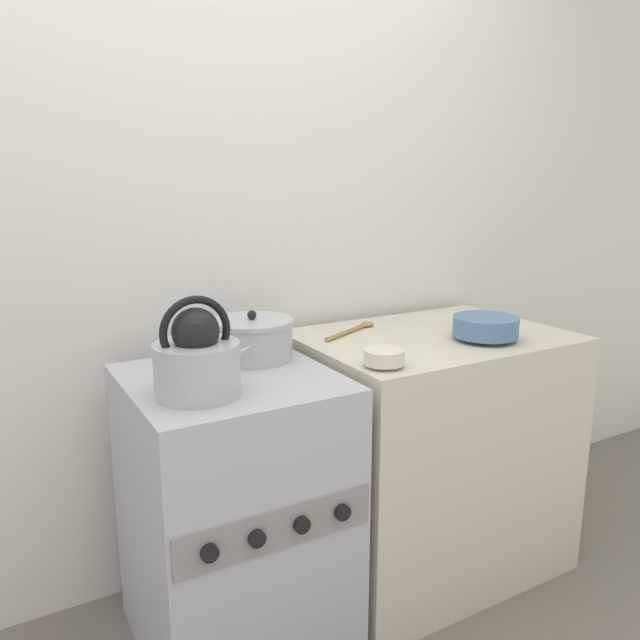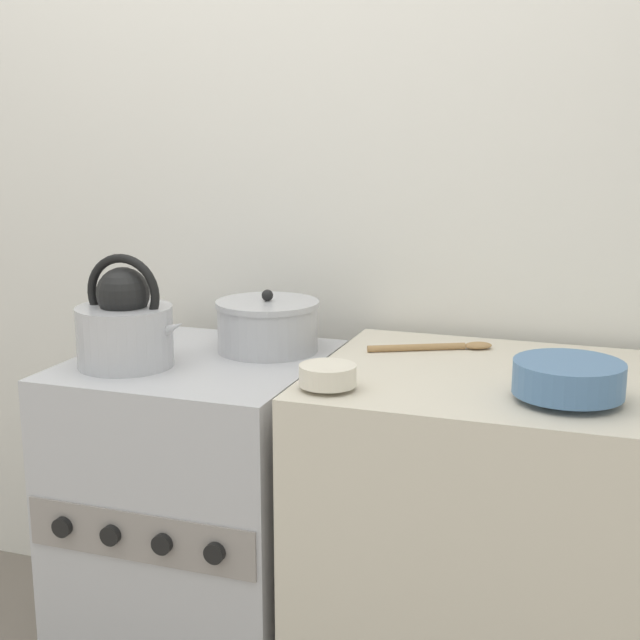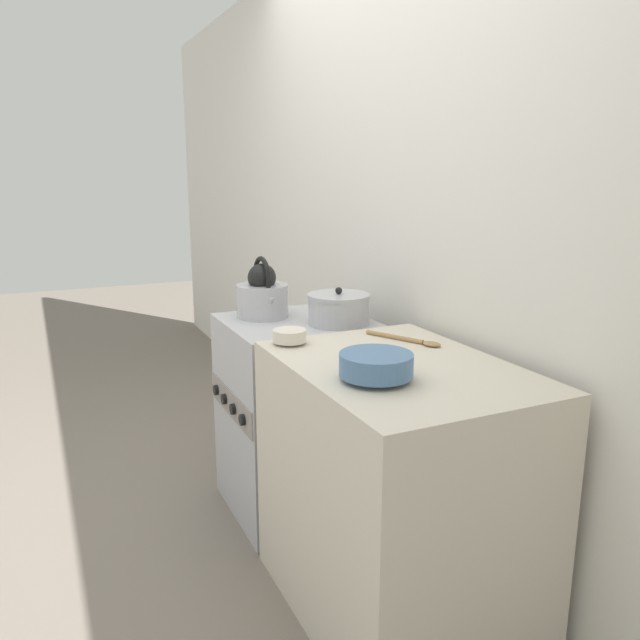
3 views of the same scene
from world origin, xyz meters
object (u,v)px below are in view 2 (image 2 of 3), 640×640
at_px(stove, 202,524).
at_px(cooking_pot, 268,326).
at_px(enamel_bowl, 568,379).
at_px(kettle, 126,325).
at_px(small_ceramic_bowl, 328,375).

height_order(stove, cooking_pot, cooking_pot).
relative_size(stove, enamel_bowl, 3.95).
height_order(kettle, cooking_pot, kettle).
distance_m(stove, small_ceramic_bowl, 0.63).
relative_size(kettle, enamel_bowl, 1.26).
bearing_deg(cooking_pot, stove, -134.43).
bearing_deg(cooking_pot, kettle, -137.07).
bearing_deg(kettle, stove, 39.97).
bearing_deg(cooking_pot, enamel_bowl, -18.49).
bearing_deg(stove, kettle, -140.03).
bearing_deg(stove, enamel_bowl, -7.52).
xyz_separation_m(cooking_pot, small_ceramic_bowl, (0.26, -0.32, -0.01)).
relative_size(enamel_bowl, small_ceramic_bowl, 1.82).
distance_m(cooking_pot, small_ceramic_bowl, 0.41).
height_order(kettle, small_ceramic_bowl, kettle).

